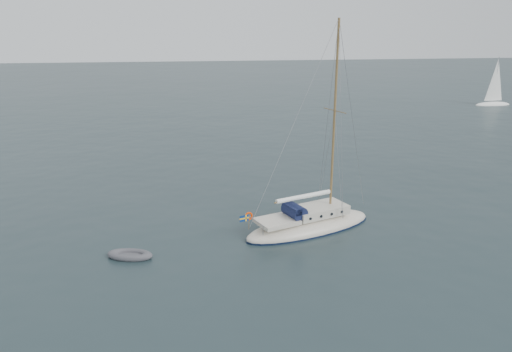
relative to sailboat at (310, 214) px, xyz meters
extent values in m
plane|color=black|center=(-3.11, -0.91, -1.08)|extent=(300.00, 300.00, 0.00)
ellipsoid|color=beige|center=(0.00, 0.00, -0.92)|extent=(9.53, 2.97, 1.59)
cube|color=beige|center=(0.74, 0.00, 0.17)|extent=(3.81, 2.01, 0.58)
cube|color=beige|center=(-2.55, 0.00, 0.00)|extent=(2.54, 2.01, 0.26)
cylinder|color=#131939|center=(-1.22, 0.00, 0.46)|extent=(1.02, 1.75, 1.02)
cube|color=#131939|center=(-1.43, 0.00, 0.67)|extent=(0.48, 1.75, 0.42)
cylinder|color=brown|center=(1.69, 0.00, 6.23)|extent=(0.16, 0.16, 12.71)
cylinder|color=brown|center=(1.69, 0.00, 6.86)|extent=(0.05, 2.33, 0.05)
cylinder|color=brown|center=(-0.53, 0.00, 1.30)|extent=(4.45, 0.11, 0.11)
cylinder|color=white|center=(-0.53, 0.00, 1.35)|extent=(4.14, 0.30, 0.30)
cylinder|color=#94939B|center=(-4.24, 0.00, 0.45)|extent=(0.04, 2.33, 0.04)
torus|color=#FF3C00|center=(-4.29, 0.64, 0.45)|extent=(0.57, 0.11, 0.57)
cylinder|color=brown|center=(-4.61, 0.00, 0.35)|extent=(0.03, 0.03, 0.95)
cube|color=navy|center=(-4.93, 0.00, 0.67)|extent=(0.64, 0.02, 0.40)
cube|color=yellow|center=(-4.93, 0.00, 0.67)|extent=(0.66, 0.03, 0.10)
cube|color=yellow|center=(-4.81, 0.00, 0.67)|extent=(0.10, 0.03, 0.42)
cylinder|color=black|center=(-0.64, 1.02, 0.17)|extent=(0.19, 0.06, 0.19)
cylinder|color=black|center=(-0.64, -1.02, 0.17)|extent=(0.19, 0.06, 0.19)
cylinder|color=black|center=(0.21, 1.02, 0.17)|extent=(0.19, 0.06, 0.19)
cylinder|color=black|center=(0.21, -1.02, 0.17)|extent=(0.19, 0.06, 0.19)
cylinder|color=black|center=(1.06, 1.02, 0.17)|extent=(0.19, 0.06, 0.19)
cylinder|color=black|center=(1.06, -1.02, 0.17)|extent=(0.19, 0.06, 0.19)
cylinder|color=black|center=(1.90, 1.02, 0.17)|extent=(0.19, 0.06, 0.19)
cylinder|color=black|center=(1.90, -1.02, 0.17)|extent=(0.19, 0.06, 0.19)
cube|color=#504F55|center=(-11.59, -2.66, -0.96)|extent=(1.68, 0.69, 0.10)
ellipsoid|color=white|center=(42.86, 46.36, -1.03)|extent=(6.32, 2.11, 1.05)
cylinder|color=#94939B|center=(42.86, 46.36, 3.13)|extent=(0.11, 0.11, 7.37)
cone|color=white|center=(42.81, 46.36, 3.13)|extent=(3.37, 3.37, 6.84)
camera|label=1|loc=(-7.92, -30.33, 12.40)|focal=35.00mm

